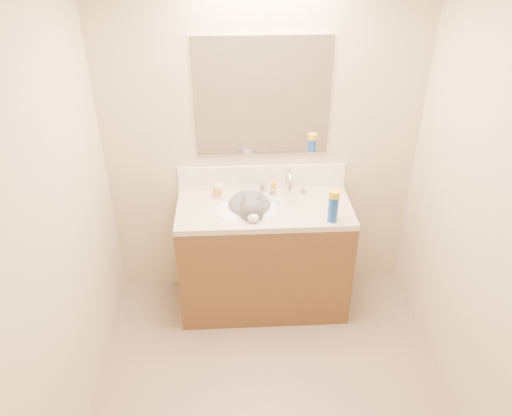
{
  "coord_description": "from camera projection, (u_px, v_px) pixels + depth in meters",
  "views": [
    {
      "loc": [
        -0.22,
        -1.94,
        2.63
      ],
      "look_at": [
        -0.06,
        0.92,
        0.88
      ],
      "focal_mm": 35.0,
      "sensor_mm": 36.0,
      "label": 1
    }
  ],
  "objects": [
    {
      "name": "basin",
      "position": [
        247.0,
        218.0,
        3.42
      ],
      "size": [
        0.45,
        0.36,
        0.14
      ],
      "primitive_type": "ellipsoid",
      "color": "white",
      "rests_on": "vanity_cabinet"
    },
    {
      "name": "backsplash",
      "position": [
        262.0,
        177.0,
        3.59
      ],
      "size": [
        1.2,
        0.02,
        0.18
      ],
      "primitive_type": "cube",
      "color": "white",
      "rests_on": "counter_slab"
    },
    {
      "name": "toothbrush_head",
      "position": [
        279.0,
        203.0,
        3.44
      ],
      "size": [
        0.02,
        0.03,
        0.02
      ],
      "primitive_type": "cube",
      "rotation": [
        0.0,
        0.0,
        0.05
      ],
      "color": "#65A8D6",
      "rests_on": "counter_slab"
    },
    {
      "name": "room_shell",
      "position": [
        280.0,
        199.0,
        2.26
      ],
      "size": [
        2.24,
        2.54,
        2.52
      ],
      "color": "beige",
      "rests_on": "ground"
    },
    {
      "name": "spray_can",
      "position": [
        333.0,
        209.0,
        3.21
      ],
      "size": [
        0.08,
        0.08,
        0.18
      ],
      "primitive_type": "cylinder",
      "rotation": [
        0.0,
        0.0,
        0.23
      ],
      "color": "#1742A7",
      "rests_on": "counter_slab"
    },
    {
      "name": "cat",
      "position": [
        250.0,
        209.0,
        3.42
      ],
      "size": [
        0.38,
        0.45,
        0.34
      ],
      "rotation": [
        0.0,
        0.0,
        0.06
      ],
      "color": "#504E50",
      "rests_on": "basin"
    },
    {
      "name": "amber_bottle",
      "position": [
        274.0,
        187.0,
        3.55
      ],
      "size": [
        0.04,
        0.04,
        0.09
      ],
      "primitive_type": "cylinder",
      "rotation": [
        0.0,
        0.0,
        0.15
      ],
      "color": "orange",
      "rests_on": "counter_slab"
    },
    {
      "name": "pill_label",
      "position": [
        218.0,
        191.0,
        3.5
      ],
      "size": [
        0.07,
        0.07,
        0.04
      ],
      "primitive_type": "cylinder",
      "rotation": [
        0.0,
        0.0,
        0.1
      ],
      "color": "orange",
      "rests_on": "pill_bottle"
    },
    {
      "name": "faucet",
      "position": [
        289.0,
        185.0,
        3.49
      ],
      "size": [
        0.28,
        0.2,
        0.21
      ],
      "color": "silver",
      "rests_on": "counter_slab"
    },
    {
      "name": "counter_slab",
      "position": [
        264.0,
        209.0,
        3.42
      ],
      "size": [
        1.2,
        0.55,
        0.04
      ],
      "primitive_type": "cube",
      "color": "beige",
      "rests_on": "vanity_cabinet"
    },
    {
      "name": "pill_bottle",
      "position": [
        218.0,
        191.0,
        3.5
      ],
      "size": [
        0.06,
        0.06,
        0.1
      ],
      "primitive_type": "cylinder",
      "rotation": [
        0.0,
        0.0,
        0.1
      ],
      "color": "silver",
      "rests_on": "counter_slab"
    },
    {
      "name": "toothbrush",
      "position": [
        279.0,
        203.0,
        3.44
      ],
      "size": [
        0.02,
        0.13,
        0.01
      ],
      "primitive_type": "cube",
      "rotation": [
        0.0,
        0.0,
        0.05
      ],
      "color": "silver",
      "rests_on": "counter_slab"
    },
    {
      "name": "vanity_cabinet",
      "position": [
        264.0,
        259.0,
        3.65
      ],
      "size": [
        1.2,
        0.55,
        0.82
      ],
      "primitive_type": "cube",
      "color": "brown",
      "rests_on": "ground"
    },
    {
      "name": "spray_cap",
      "position": [
        334.0,
        194.0,
        3.15
      ],
      "size": [
        0.09,
        0.09,
        0.04
      ],
      "primitive_type": "cylinder",
      "rotation": [
        0.0,
        0.0,
        0.23
      ],
      "color": "gold",
      "rests_on": "spray_can"
    },
    {
      "name": "ground",
      "position": [
        274.0,
        410.0,
        3.03
      ],
      "size": [
        2.5,
        2.5,
        0.0
      ],
      "primitive_type": "plane",
      "color": "gray",
      "rests_on": "ground"
    },
    {
      "name": "silver_jar",
      "position": [
        263.0,
        188.0,
        3.58
      ],
      "size": [
        0.06,
        0.06,
        0.06
      ],
      "primitive_type": "cylinder",
      "rotation": [
        0.0,
        0.0,
        -0.2
      ],
      "color": "#B7B7BC",
      "rests_on": "counter_slab"
    },
    {
      "name": "mirror",
      "position": [
        262.0,
        98.0,
        3.28
      ],
      "size": [
        0.9,
        0.02,
        0.8
      ],
      "primitive_type": "cube",
      "color": "white",
      "rests_on": "room_shell"
    }
  ]
}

